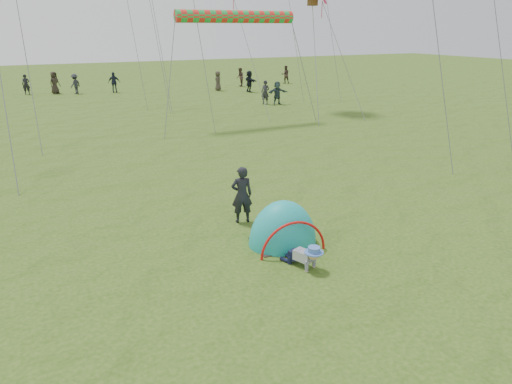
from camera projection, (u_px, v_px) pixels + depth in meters
name	position (u px, v px, depth m)	size (l,w,h in m)	color
ground	(359.00, 272.00, 10.08)	(140.00, 140.00, 0.00)	#2C4A11
crawling_toddler	(306.00, 255.00, 10.19)	(0.54, 0.77, 0.59)	black
popup_tent	(282.00, 243.00, 11.45)	(1.73, 1.43, 2.24)	teal
standing_adult	(242.00, 195.00, 12.44)	(0.58, 0.38, 1.60)	black
crowd_person_0	(265.00, 92.00, 32.03)	(0.60, 0.40, 1.66)	#26272D
crowd_person_1	(285.00, 74.00, 44.29)	(0.81, 0.63, 1.67)	#43302C
crowd_person_3	(75.00, 84.00, 37.23)	(1.02, 0.59, 1.59)	#262730
crowd_person_4	(55.00, 83.00, 37.19)	(0.87, 0.56, 1.77)	#2B241D
crowd_person_5	(277.00, 93.00, 32.04)	(1.47, 0.47, 1.59)	#2A3C43
crowd_person_6	(26.00, 84.00, 36.79)	(0.58, 0.38, 1.59)	black
crowd_person_7	(240.00, 77.00, 41.82)	(0.82, 0.64, 1.69)	#46322E
crowd_person_8	(114.00, 82.00, 37.93)	(0.97, 0.40, 1.66)	#1F2538
crowd_person_10	(218.00, 81.00, 39.09)	(0.80, 0.52, 1.64)	#3E362C
crowd_person_11	(249.00, 81.00, 38.18)	(1.63, 0.52, 1.76)	black
rainbow_tube_kite	(236.00, 17.00, 23.98)	(0.64, 0.64, 6.62)	red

